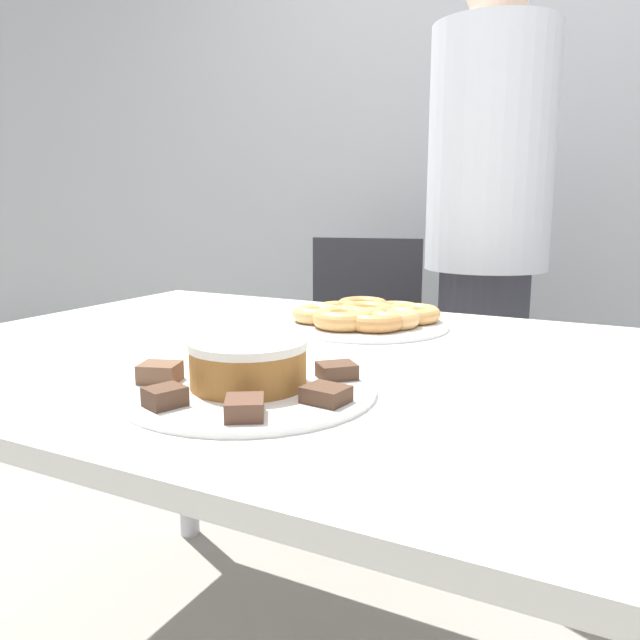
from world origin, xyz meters
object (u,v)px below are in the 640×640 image
at_px(person_standing, 486,253).
at_px(office_chair_left, 359,376).
at_px(plate_cake, 249,389).
at_px(plate_donuts, 367,324).
at_px(frosted_cake, 248,363).

height_order(person_standing, office_chair_left, person_standing).
xyz_separation_m(person_standing, plate_cake, (-0.07, -1.13, -0.12)).
distance_m(office_chair_left, plate_donuts, 0.85).
height_order(plate_donuts, frosted_cake, frosted_cake).
bearing_deg(person_standing, office_chair_left, 168.20).
xyz_separation_m(person_standing, frosted_cake, (-0.07, -1.13, -0.08)).
bearing_deg(frosted_cake, office_chair_left, 106.72).
bearing_deg(plate_cake, person_standing, 86.32).
relative_size(person_standing, office_chair_left, 1.85).
bearing_deg(office_chair_left, person_standing, -26.18).
height_order(office_chair_left, frosted_cake, office_chair_left).
height_order(person_standing, plate_donuts, person_standing).
relative_size(plate_cake, frosted_cake, 2.16).
bearing_deg(office_chair_left, frosted_cake, -87.67).
distance_m(person_standing, plate_cake, 1.14).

